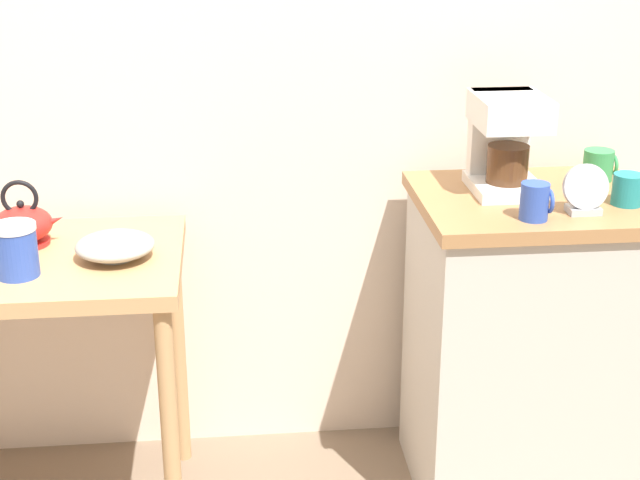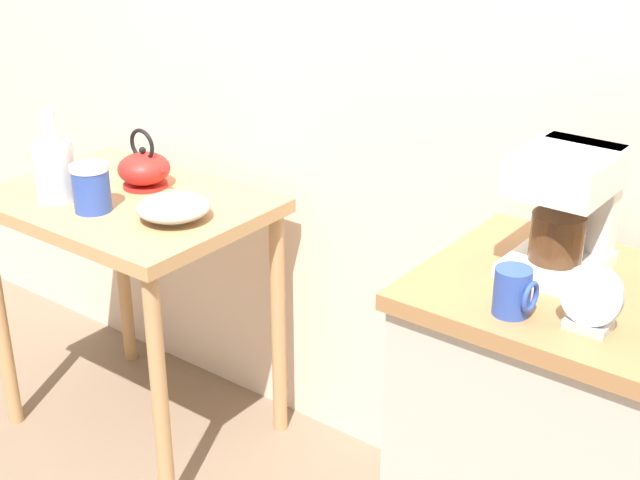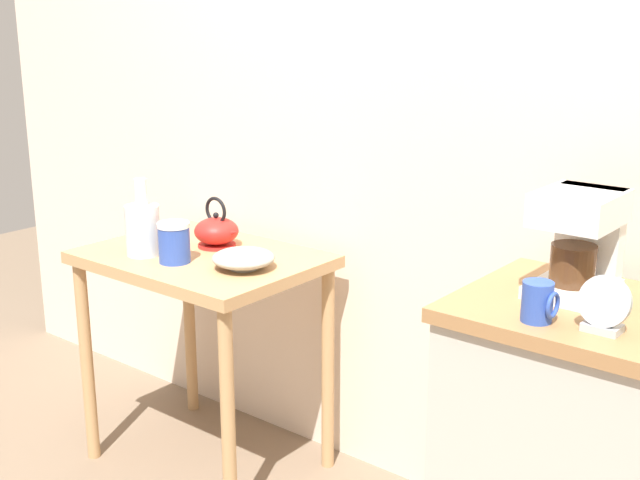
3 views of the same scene
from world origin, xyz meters
TOP-DOWN VIEW (x-y plane):
  - wooden_table at (-0.56, -0.03)m, footprint 0.78×0.57m
  - kitchen_counter at (0.76, -0.01)m, footprint 0.63×0.52m
  - bowl_stoneware at (-0.34, -0.06)m, footprint 0.20×0.20m
  - teakettle at (-0.58, 0.06)m, footprint 0.19×0.15m
  - glass_carafe_vase at (-0.71, -0.15)m, footprint 0.11×0.11m
  - canister_enamel at (-0.56, -0.15)m, footprint 0.11×0.11m
  - coffee_maker at (0.69, 0.06)m, footprint 0.18×0.22m
  - mug_blue at (0.70, -0.18)m, footprint 0.08×0.07m
  - table_clock at (0.83, -0.15)m, footprint 0.11×0.06m

SIDE VIEW (x-z plane):
  - kitchen_counter at x=0.76m, z-range 0.00..0.89m
  - wooden_table at x=-0.56m, z-range 0.27..1.05m
  - bowl_stoneware at x=-0.34m, z-range 0.78..0.84m
  - teakettle at x=-0.58m, z-range 0.75..0.92m
  - canister_enamel at x=-0.56m, z-range 0.78..0.91m
  - glass_carafe_vase at x=-0.71m, z-range 0.74..1.00m
  - mug_blue at x=0.70m, z-range 0.89..0.98m
  - table_clock at x=0.83m, z-range 0.88..1.01m
  - coffee_maker at x=0.69m, z-range 0.90..1.16m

